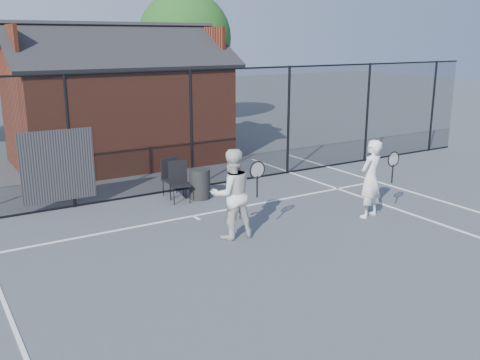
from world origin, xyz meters
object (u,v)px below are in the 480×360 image
chair_left (180,183)px  waste_bin (200,184)px  clubhouse (118,110)px  player_front (371,179)px  chair_right (173,178)px  player_back (232,194)px

chair_left → waste_bin: size_ratio=1.30×
clubhouse → waste_bin: 5.06m
clubhouse → chair_left: bearing=-93.3°
player_front → chair_right: player_front is taller
clubhouse → player_back: bearing=-93.2°
player_front → waste_bin: bearing=128.3°
player_back → chair_right: 3.14m
player_front → chair_right: 4.66m
chair_left → waste_bin: (0.52, 0.00, -0.11)m
clubhouse → player_back: (-0.42, -7.50, -0.74)m
chair_right → chair_left: bearing=-100.3°
clubhouse → player_front: clubhouse is taller
clubhouse → player_back: clubhouse is taller
player_back → waste_bin: size_ratio=2.42×
player_front → player_back: size_ratio=0.97×
player_back → waste_bin: (0.66, 2.60, -0.51)m
player_front → waste_bin: (-2.46, 3.11, -0.49)m
player_front → player_back: bearing=170.9°
player_front → chair_right: size_ratio=1.85×
clubhouse → chair_left: clubhouse is taller
player_front → waste_bin: size_ratio=2.34×
clubhouse → chair_left: (-0.29, -4.90, -1.14)m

